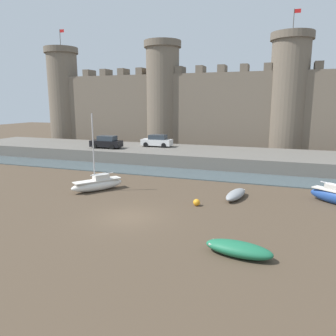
{
  "coord_description": "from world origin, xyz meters",
  "views": [
    {
      "loc": [
        9.29,
        -18.49,
        7.49
      ],
      "look_at": [
        1.07,
        4.66,
        2.5
      ],
      "focal_mm": 35.0,
      "sensor_mm": 36.0,
      "label": 1
    }
  ],
  "objects_px": {
    "car_quay_east": "(106,142)",
    "car_quay_west": "(157,141)",
    "sailboat_foreground_left": "(98,184)",
    "rowboat_near_channel_left": "(236,194)",
    "rowboat_midflat_right": "(238,249)",
    "mooring_buoy_near_shore": "(197,202)"
  },
  "relations": [
    {
      "from": "rowboat_midflat_right",
      "to": "mooring_buoy_near_shore",
      "type": "height_order",
      "value": "rowboat_midflat_right"
    },
    {
      "from": "sailboat_foreground_left",
      "to": "rowboat_near_channel_left",
      "type": "relative_size",
      "value": 1.87
    },
    {
      "from": "car_quay_east",
      "to": "sailboat_foreground_left",
      "type": "bearing_deg",
      "value": -62.97
    },
    {
      "from": "rowboat_near_channel_left",
      "to": "car_quay_west",
      "type": "xyz_separation_m",
      "value": [
        -12.85,
        15.87,
        1.94
      ]
    },
    {
      "from": "rowboat_near_channel_left",
      "to": "mooring_buoy_near_shore",
      "type": "distance_m",
      "value": 3.69
    },
    {
      "from": "car_quay_east",
      "to": "car_quay_west",
      "type": "xyz_separation_m",
      "value": [
        5.72,
        3.54,
        0.0
      ]
    },
    {
      "from": "car_quay_west",
      "to": "sailboat_foreground_left",
      "type": "bearing_deg",
      "value": -85.6
    },
    {
      "from": "rowboat_midflat_right",
      "to": "sailboat_foreground_left",
      "type": "relative_size",
      "value": 0.53
    },
    {
      "from": "car_quay_east",
      "to": "car_quay_west",
      "type": "height_order",
      "value": "same"
    },
    {
      "from": "rowboat_midflat_right",
      "to": "sailboat_foreground_left",
      "type": "xyz_separation_m",
      "value": [
        -13.03,
        8.3,
        0.2
      ]
    },
    {
      "from": "mooring_buoy_near_shore",
      "to": "car_quay_west",
      "type": "distance_m",
      "value": 21.44
    },
    {
      "from": "sailboat_foreground_left",
      "to": "mooring_buoy_near_shore",
      "type": "xyz_separation_m",
      "value": [
        9.07,
        -1.27,
        -0.33
      ]
    },
    {
      "from": "rowboat_near_channel_left",
      "to": "car_quay_east",
      "type": "distance_m",
      "value": 22.37
    },
    {
      "from": "rowboat_midflat_right",
      "to": "rowboat_near_channel_left",
      "type": "distance_m",
      "value": 9.91
    },
    {
      "from": "rowboat_midflat_right",
      "to": "car_quay_east",
      "type": "xyz_separation_m",
      "value": [
        -20.08,
        22.12,
        1.92
      ]
    },
    {
      "from": "rowboat_midflat_right",
      "to": "rowboat_near_channel_left",
      "type": "relative_size",
      "value": 1.0
    },
    {
      "from": "rowboat_midflat_right",
      "to": "mooring_buoy_near_shore",
      "type": "relative_size",
      "value": 6.9
    },
    {
      "from": "sailboat_foreground_left",
      "to": "car_quay_west",
      "type": "distance_m",
      "value": 17.5
    },
    {
      "from": "sailboat_foreground_left",
      "to": "car_quay_west",
      "type": "xyz_separation_m",
      "value": [
        -1.34,
        17.37,
        1.71
      ]
    },
    {
      "from": "rowboat_near_channel_left",
      "to": "car_quay_west",
      "type": "height_order",
      "value": "car_quay_west"
    },
    {
      "from": "rowboat_near_channel_left",
      "to": "mooring_buoy_near_shore",
      "type": "xyz_separation_m",
      "value": [
        -2.44,
        -2.77,
        -0.1
      ]
    },
    {
      "from": "car_quay_west",
      "to": "rowboat_near_channel_left",
      "type": "bearing_deg",
      "value": -51.02
    }
  ]
}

